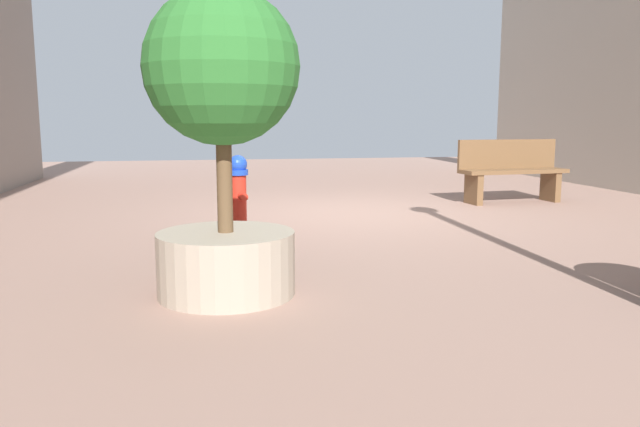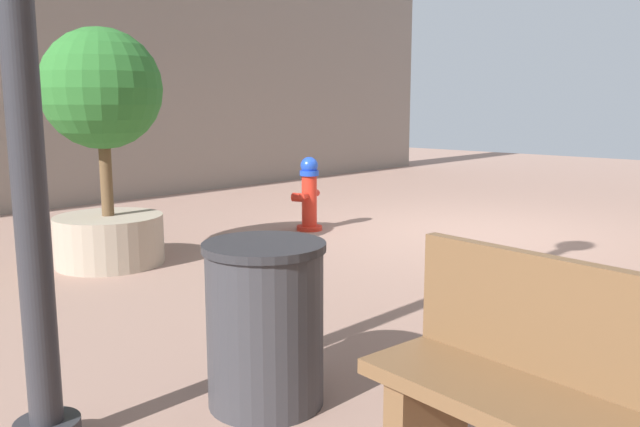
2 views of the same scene
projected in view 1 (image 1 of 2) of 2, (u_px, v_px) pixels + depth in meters
The scene contains 4 objects.
ground_plane at pixel (350, 213), 8.28m from camera, with size 23.40×23.40×0.00m, color #9E7A6B.
fire_hydrant at pixel (238, 194), 6.81m from camera, with size 0.38×0.41×0.87m.
bench_near at pixel (511, 170), 9.37m from camera, with size 1.69×0.57×0.95m.
planter_tree at pixel (223, 120), 4.27m from camera, with size 1.08×1.08×2.15m.
Camera 1 is at (1.97, 7.96, 1.25)m, focal length 34.59 mm.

